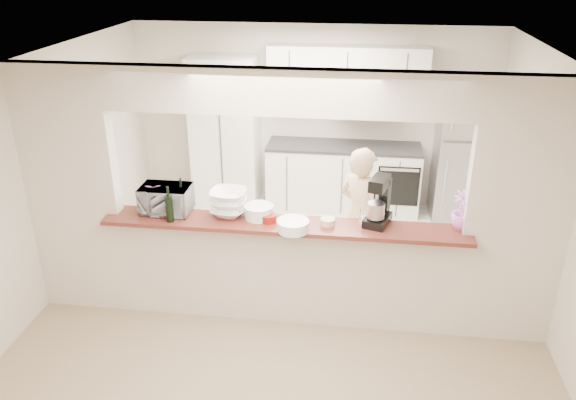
% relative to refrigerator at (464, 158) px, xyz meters
% --- Properties ---
extents(floor, '(6.00, 6.00, 0.00)m').
position_rel_refrigerator_xyz_m(floor, '(-2.05, -2.65, -0.85)').
color(floor, '#9C8C6A').
rests_on(floor, ground).
extents(tile_overlay, '(5.00, 2.90, 0.01)m').
position_rel_refrigerator_xyz_m(tile_overlay, '(-2.05, -1.10, -0.84)').
color(tile_overlay, silver).
rests_on(tile_overlay, floor).
extents(partition, '(5.00, 0.15, 2.50)m').
position_rel_refrigerator_xyz_m(partition, '(-2.05, -2.65, 0.63)').
color(partition, beige).
rests_on(partition, floor).
extents(bar_counter, '(3.40, 0.38, 1.09)m').
position_rel_refrigerator_xyz_m(bar_counter, '(-2.05, -2.65, -0.27)').
color(bar_counter, beige).
rests_on(bar_counter, floor).
extents(kitchen_cabinets, '(3.15, 0.62, 2.25)m').
position_rel_refrigerator_xyz_m(kitchen_cabinets, '(-2.24, 0.07, 0.12)').
color(kitchen_cabinets, white).
rests_on(kitchen_cabinets, floor).
extents(refrigerator, '(0.75, 0.70, 1.70)m').
position_rel_refrigerator_xyz_m(refrigerator, '(0.00, 0.00, 0.00)').
color(refrigerator, '#9C9CA0').
rests_on(refrigerator, floor).
extents(flower_left, '(0.32, 0.30, 0.31)m').
position_rel_refrigerator_xyz_m(flower_left, '(-3.35, -2.60, 0.39)').
color(flower_left, '#D36FC8').
rests_on(flower_left, bar_counter).
extents(wine_bottle_a, '(0.07, 0.07, 0.35)m').
position_rel_refrigerator_xyz_m(wine_bottle_a, '(-3.10, -2.80, 0.38)').
color(wine_bottle_a, black).
rests_on(wine_bottle_a, bar_counter).
extents(wine_bottle_b, '(0.07, 0.07, 0.34)m').
position_rel_refrigerator_xyz_m(wine_bottle_b, '(-3.05, -2.58, 0.37)').
color(wine_bottle_b, black).
rests_on(wine_bottle_b, bar_counter).
extents(toaster_oven, '(0.47, 0.32, 0.26)m').
position_rel_refrigerator_xyz_m(toaster_oven, '(-3.20, -2.60, 0.37)').
color(toaster_oven, '#A1A2A6').
rests_on(toaster_oven, bar_counter).
extents(serving_bowls, '(0.36, 0.36, 0.25)m').
position_rel_refrigerator_xyz_m(serving_bowls, '(-2.59, -2.60, 0.36)').
color(serving_bowls, white).
rests_on(serving_bowls, bar_counter).
extents(plate_stack_a, '(0.27, 0.27, 0.13)m').
position_rel_refrigerator_xyz_m(plate_stack_a, '(-2.30, -2.62, 0.30)').
color(plate_stack_a, white).
rests_on(plate_stack_a, bar_counter).
extents(plate_stack_b, '(0.29, 0.29, 0.10)m').
position_rel_refrigerator_xyz_m(plate_stack_b, '(-1.95, -2.84, 0.29)').
color(plate_stack_b, white).
rests_on(plate_stack_b, bar_counter).
extents(red_bowl, '(0.15, 0.15, 0.07)m').
position_rel_refrigerator_xyz_m(red_bowl, '(-2.20, -2.68, 0.28)').
color(red_bowl, maroon).
rests_on(red_bowl, bar_counter).
extents(tan_bowl, '(0.13, 0.13, 0.06)m').
position_rel_refrigerator_xyz_m(tan_bowl, '(-1.65, -2.68, 0.27)').
color(tan_bowl, beige).
rests_on(tan_bowl, bar_counter).
extents(utensil_caddy, '(0.24, 0.18, 0.20)m').
position_rel_refrigerator_xyz_m(utensil_caddy, '(-1.25, -2.60, 0.32)').
color(utensil_caddy, silver).
rests_on(utensil_caddy, bar_counter).
extents(stand_mixer, '(0.29, 0.36, 0.46)m').
position_rel_refrigerator_xyz_m(stand_mixer, '(-1.20, -2.59, 0.45)').
color(stand_mixer, black).
rests_on(stand_mixer, bar_counter).
extents(flower_right, '(0.20, 0.20, 0.36)m').
position_rel_refrigerator_xyz_m(flower_right, '(-0.45, -2.60, 0.42)').
color(flower_right, '#CA71D3').
rests_on(flower_right, bar_counter).
extents(person, '(0.67, 0.65, 1.56)m').
position_rel_refrigerator_xyz_m(person, '(-1.34, -1.85, -0.07)').
color(person, '#D2AE88').
rests_on(person, floor).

